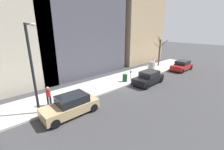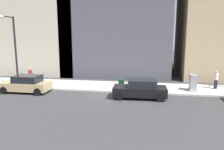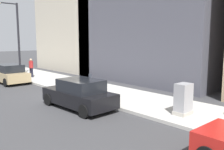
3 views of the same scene
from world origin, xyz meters
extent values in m
plane|color=#38383A|center=(0.00, 0.00, 0.00)|extent=(120.00, 120.00, 0.00)
cube|color=#B2AFA8|center=(2.00, 0.00, 0.07)|extent=(4.00, 36.00, 0.15)
cube|color=red|center=(-1.27, -11.38, 0.57)|extent=(1.84, 4.22, 0.70)
cube|color=black|center=(-1.27, -11.58, 1.22)|extent=(1.62, 2.21, 0.60)
cylinder|color=black|center=(-2.11, -9.82, 0.32)|extent=(0.23, 0.64, 0.64)
cylinder|color=black|center=(-0.41, -9.84, 0.32)|extent=(0.23, 0.64, 0.64)
cylinder|color=black|center=(-2.14, -12.92, 0.32)|extent=(0.23, 0.64, 0.64)
cylinder|color=black|center=(-0.44, -12.94, 0.32)|extent=(0.23, 0.64, 0.64)
cube|color=black|center=(-1.23, -2.40, 0.57)|extent=(1.94, 4.26, 0.70)
cube|color=black|center=(-1.22, -2.60, 1.22)|extent=(1.67, 2.25, 0.60)
cylinder|color=black|center=(-2.13, -0.88, 0.32)|extent=(0.24, 0.65, 0.64)
cylinder|color=black|center=(-0.43, -0.82, 0.32)|extent=(0.24, 0.65, 0.64)
cylinder|color=black|center=(-2.02, -3.98, 0.32)|extent=(0.24, 0.65, 0.64)
cylinder|color=black|center=(-0.33, -3.92, 0.32)|extent=(0.24, 0.65, 0.64)
cube|color=tan|center=(-1.09, 7.55, 0.57)|extent=(1.80, 4.20, 0.70)
cube|color=black|center=(-1.09, 7.35, 1.22)|extent=(1.60, 2.20, 0.60)
cylinder|color=black|center=(-1.94, 9.10, 0.32)|extent=(0.22, 0.64, 0.64)
cylinder|color=black|center=(-0.24, 9.11, 0.32)|extent=(0.22, 0.64, 0.64)
cylinder|color=black|center=(-1.94, 6.00, 0.32)|extent=(0.22, 0.64, 0.64)
cylinder|color=black|center=(-0.24, 6.01, 0.32)|extent=(0.22, 0.64, 0.64)
cylinder|color=slate|center=(0.45, -1.18, 0.68)|extent=(0.07, 0.07, 1.05)
cube|color=#2D333D|center=(0.45, -1.18, 1.35)|extent=(0.14, 0.10, 0.30)
cube|color=#A8A399|center=(1.30, -6.93, 0.24)|extent=(0.83, 0.61, 0.18)
cube|color=#939399|center=(1.30, -6.93, 0.96)|extent=(0.75, 0.55, 1.25)
cylinder|color=black|center=(0.55, 9.33, 3.40)|extent=(0.18, 0.18, 6.50)
cylinder|color=black|center=(-0.25, 9.33, 6.55)|extent=(1.60, 0.10, 0.10)
ellipsoid|color=beige|center=(-1.05, 9.33, 6.50)|extent=(0.56, 0.32, 0.20)
cylinder|color=brown|center=(2.60, -11.08, 2.36)|extent=(0.28, 0.28, 4.41)
cylinder|color=brown|center=(2.02, -11.28, 4.04)|extent=(1.20, 0.52, 1.08)
cylinder|color=brown|center=(2.56, -10.51, 4.46)|extent=(0.14, 1.20, 1.33)
cylinder|color=brown|center=(2.49, -11.64, 3.60)|extent=(0.25, 1.17, 1.07)
cylinder|color=brown|center=(2.84, -11.21, 4.48)|extent=(0.56, 0.34, 1.03)
cylinder|color=brown|center=(3.18, -11.12, 3.49)|extent=(1.21, 0.17, 0.87)
cylinder|color=#14381E|center=(0.90, -0.66, 0.60)|extent=(0.56, 0.56, 0.90)
cylinder|color=#1E1E2D|center=(2.44, -9.21, 0.56)|extent=(0.16, 0.16, 0.82)
cylinder|color=#1E1E2D|center=(2.29, -9.02, 0.56)|extent=(0.16, 0.16, 0.82)
cylinder|color=silver|center=(2.37, -9.12, 1.28)|extent=(0.36, 0.36, 0.62)
sphere|color=tan|center=(2.37, -9.12, 1.70)|extent=(0.22, 0.22, 0.22)
cylinder|color=#1E1E2D|center=(1.10, 8.42, 0.56)|extent=(0.16, 0.16, 0.82)
cylinder|color=#1E1E2D|center=(1.16, 8.19, 0.56)|extent=(0.16, 0.16, 0.82)
cylinder|color=#A52323|center=(1.13, 8.31, 1.28)|extent=(0.36, 0.36, 0.62)
sphere|color=tan|center=(1.13, 8.31, 1.70)|extent=(0.22, 0.22, 0.22)
camera|label=1|loc=(-10.63, 12.05, 6.29)|focal=24.00mm
camera|label=2|loc=(-18.26, -3.01, 4.99)|focal=35.00mm
camera|label=3|loc=(-8.43, -12.83, 3.56)|focal=40.00mm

